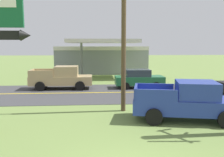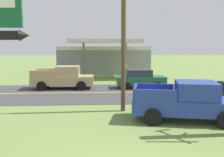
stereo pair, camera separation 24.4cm
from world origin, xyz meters
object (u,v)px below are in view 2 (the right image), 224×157
object	(u,v)px
gas_station	(104,58)
car_green_far_lane	(140,79)
pickup_blue_parked_on_lawn	(188,102)
pickup_tan_on_road	(64,78)
utility_pole	(124,26)

from	to	relation	value
gas_station	car_green_far_lane	bearing A→B (deg)	-77.15
gas_station	car_green_far_lane	size ratio (longest dim) A/B	2.86
pickup_blue_parked_on_lawn	pickup_tan_on_road	world-z (taller)	same
utility_pole	pickup_blue_parked_on_lawn	size ratio (longest dim) A/B	1.60
gas_station	car_green_far_lane	world-z (taller)	gas_station
gas_station	pickup_blue_parked_on_lawn	bearing A→B (deg)	-80.79
pickup_blue_parked_on_lawn	car_green_far_lane	xyz separation A→B (m)	(-0.70, 9.52, -0.13)
gas_station	utility_pole	bearing A→B (deg)	-88.18
gas_station	pickup_tan_on_road	size ratio (longest dim) A/B	2.31
pickup_tan_on_road	utility_pole	bearing A→B (deg)	-59.73
pickup_blue_parked_on_lawn	car_green_far_lane	distance (m)	9.54
utility_pole	pickup_tan_on_road	bearing A→B (deg)	120.27
pickup_blue_parked_on_lawn	car_green_far_lane	size ratio (longest dim) A/B	1.31
utility_pole	gas_station	bearing A→B (deg)	91.82
pickup_tan_on_road	car_green_far_lane	size ratio (longest dim) A/B	1.24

